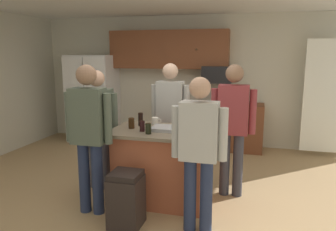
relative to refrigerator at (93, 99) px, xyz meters
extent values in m
plane|color=tan|center=(2.00, -2.38, -0.91)|extent=(7.04, 7.04, 0.00)
cube|color=beige|center=(2.00, 0.42, 0.39)|extent=(6.40, 0.10, 2.60)
cube|color=white|center=(4.60, 0.02, 0.19)|extent=(0.90, 0.06, 2.00)
cube|color=brown|center=(1.60, 0.22, 1.02)|extent=(2.40, 0.35, 0.75)
sphere|color=#4C3823|center=(2.20, 0.03, 1.02)|extent=(0.04, 0.04, 0.04)
cube|color=brown|center=(2.60, 0.10, -0.46)|extent=(1.80, 0.60, 0.90)
sphere|color=#4C3823|center=(3.05, -0.22, -0.46)|extent=(0.04, 0.04, 0.04)
cube|color=white|center=(0.00, 0.02, 0.00)|extent=(0.94, 0.70, 1.81)
cube|color=white|center=(-0.24, -0.35, 0.00)|extent=(0.45, 0.04, 1.73)
cube|color=white|center=(0.24, -0.35, 0.00)|extent=(0.45, 0.04, 1.73)
cylinder|color=#B2B2B7|center=(0.00, -0.38, 0.09)|extent=(0.02, 0.02, 0.35)
cube|color=black|center=(2.60, 0.12, 0.54)|extent=(0.56, 0.40, 0.32)
cube|color=#AD5638|center=(2.23, -2.46, -0.46)|extent=(1.09, 0.72, 0.89)
cube|color=#756651|center=(2.23, -2.46, 0.00)|extent=(1.23, 0.86, 0.04)
cylinder|color=#232D4C|center=(2.72, -3.09, -0.51)|extent=(0.13, 0.13, 0.79)
cylinder|color=#232D4C|center=(2.89, -3.09, -0.51)|extent=(0.13, 0.13, 0.79)
cube|color=#B7B7B2|center=(2.80, -3.09, 0.18)|extent=(0.38, 0.22, 0.59)
sphere|color=tan|center=(2.80, -3.09, 0.62)|extent=(0.21, 0.21, 0.21)
cylinder|color=#B7B7B2|center=(2.56, -3.09, 0.16)|extent=(0.09, 0.09, 0.53)
cylinder|color=#B7B7B2|center=(3.04, -3.09, 0.16)|extent=(0.09, 0.09, 0.53)
cylinder|color=#383842|center=(2.98, -2.07, -0.49)|extent=(0.13, 0.13, 0.84)
cylinder|color=#383842|center=(3.15, -2.07, -0.49)|extent=(0.13, 0.13, 0.84)
cube|color=maroon|center=(3.07, -2.07, 0.24)|extent=(0.38, 0.22, 0.63)
sphere|color=#8C664C|center=(3.07, -2.07, 0.70)|extent=(0.23, 0.23, 0.23)
cylinder|color=maroon|center=(2.83, -2.07, 0.23)|extent=(0.09, 0.09, 0.56)
cylinder|color=maroon|center=(3.31, -2.07, 0.23)|extent=(0.09, 0.09, 0.56)
cylinder|color=#383842|center=(1.20, -2.30, -0.51)|extent=(0.13, 0.13, 0.79)
cylinder|color=#383842|center=(1.37, -2.30, -0.51)|extent=(0.13, 0.13, 0.79)
cube|color=#4C5647|center=(1.29, -2.30, 0.19)|extent=(0.38, 0.22, 0.60)
sphere|color=tan|center=(1.29, -2.30, 0.62)|extent=(0.22, 0.22, 0.22)
cylinder|color=#4C5647|center=(1.05, -2.30, 0.17)|extent=(0.09, 0.09, 0.54)
cylinder|color=#4C5647|center=(1.53, -2.30, 0.17)|extent=(0.09, 0.09, 0.54)
cylinder|color=#232D4C|center=(1.44, -2.99, -0.48)|extent=(0.13, 0.13, 0.84)
cylinder|color=#232D4C|center=(1.61, -2.99, -0.48)|extent=(0.13, 0.13, 0.84)
cube|color=#4C5647|center=(1.52, -2.99, 0.25)|extent=(0.38, 0.22, 0.63)
sphere|color=#8C664C|center=(1.52, -2.99, 0.71)|extent=(0.23, 0.23, 0.23)
cylinder|color=#4C5647|center=(1.28, -2.99, 0.24)|extent=(0.09, 0.09, 0.57)
cylinder|color=#4C5647|center=(1.76, -2.99, 0.24)|extent=(0.09, 0.09, 0.57)
cylinder|color=#232D4C|center=(2.05, -1.69, -0.49)|extent=(0.13, 0.13, 0.83)
cylinder|color=#232D4C|center=(2.22, -1.69, -0.49)|extent=(0.13, 0.13, 0.83)
cube|color=#B7B7B2|center=(2.14, -1.69, 0.24)|extent=(0.38, 0.22, 0.63)
sphere|color=beige|center=(2.14, -1.69, 0.69)|extent=(0.23, 0.23, 0.23)
cylinder|color=#B7B7B2|center=(1.90, -1.69, 0.22)|extent=(0.09, 0.09, 0.56)
cylinder|color=#B7B7B2|center=(2.38, -1.69, 0.22)|extent=(0.09, 0.09, 0.56)
cylinder|color=#311D0C|center=(1.84, -2.49, 0.09)|extent=(0.08, 0.08, 0.13)
cylinder|color=black|center=(2.03, -2.61, 0.08)|extent=(0.06, 0.06, 0.13)
cylinder|color=white|center=(2.06, -2.19, 0.07)|extent=(0.09, 0.09, 0.10)
torus|color=white|center=(2.12, -2.19, 0.07)|extent=(0.06, 0.01, 0.06)
cylinder|color=black|center=(1.90, -2.31, 0.10)|extent=(0.06, 0.06, 0.17)
cylinder|color=black|center=(2.14, -2.71, 0.08)|extent=(0.07, 0.07, 0.13)
cube|color=#B7B7BC|center=(2.34, -2.47, 0.03)|extent=(0.44, 0.30, 0.02)
cube|color=#A8A8AD|center=(2.34, -2.47, 0.05)|extent=(0.44, 0.30, 0.02)
cube|color=black|center=(2.03, -3.17, -0.63)|extent=(0.34, 0.34, 0.55)
cube|color=black|center=(2.03, -3.17, -0.33)|extent=(0.32, 0.32, 0.06)
camera|label=1|loc=(3.34, -6.26, 0.95)|focal=35.21mm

